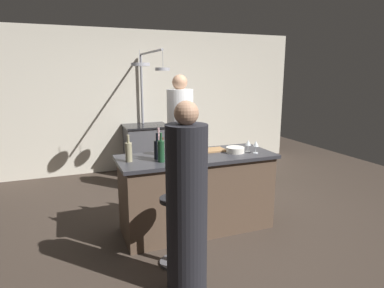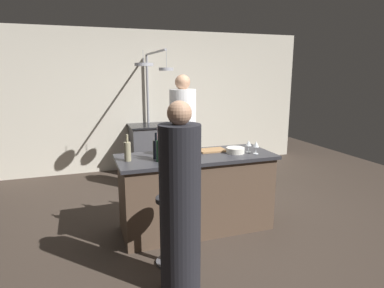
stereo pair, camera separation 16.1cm
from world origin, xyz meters
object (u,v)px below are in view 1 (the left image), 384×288
at_px(bar_stool_left, 174,228).
at_px(wine_glass_by_chef, 248,143).
at_px(wine_bottle_green, 161,151).
at_px(wine_bottle_white, 129,152).
at_px(potted_plant, 249,159).
at_px(mixing_bowl_steel, 176,150).
at_px(stove_range, 147,149).
at_px(cutting_board, 212,150).
at_px(wine_bottle_rose, 159,144).
at_px(wine_glass_near_right_guest, 256,144).
at_px(wine_bottle_dark, 157,149).
at_px(chef, 180,142).
at_px(guest_left, 187,207).
at_px(wine_bottle_amber, 190,141).
at_px(mixing_bowl_ceramic, 235,150).
at_px(pepper_mill, 162,147).

bearing_deg(bar_stool_left, wine_glass_by_chef, 25.95).
height_order(wine_bottle_green, wine_bottle_white, wine_bottle_green).
bearing_deg(potted_plant, mixing_bowl_steel, -142.98).
height_order(stove_range, wine_bottle_white, wine_bottle_white).
bearing_deg(wine_bottle_white, cutting_board, 7.36).
bearing_deg(cutting_board, stove_range, 96.17).
distance_m(bar_stool_left, wine_bottle_rose, 1.07).
distance_m(wine_bottle_green, wine_glass_near_right_guest, 1.14).
bearing_deg(wine_bottle_dark, chef, 59.24).
distance_m(guest_left, wine_glass_near_right_guest, 1.48).
bearing_deg(wine_glass_near_right_guest, wine_bottle_amber, 151.19).
height_order(chef, wine_bottle_green, chef).
bearing_deg(wine_bottle_dark, stove_range, 79.23).
distance_m(wine_bottle_rose, mixing_bowl_ceramic, 0.90).
bearing_deg(wine_bottle_green, wine_bottle_rose, 78.12).
height_order(bar_stool_left, wine_glass_by_chef, wine_glass_by_chef).
bearing_deg(wine_bottle_white, bar_stool_left, -65.15).
distance_m(wine_bottle_white, wine_glass_by_chef, 1.41).
relative_size(wine_bottle_amber, wine_bottle_rose, 1.03).
xyz_separation_m(bar_stool_left, guest_left, (-0.01, -0.39, 0.37)).
bearing_deg(wine_glass_by_chef, wine_bottle_rose, 163.45).
distance_m(cutting_board, mixing_bowl_ceramic, 0.29).
relative_size(cutting_board, wine_bottle_amber, 1.01).
xyz_separation_m(guest_left, pepper_mill, (0.13, 1.14, 0.26)).
height_order(stove_range, wine_bottle_dark, wine_bottle_dark).
bearing_deg(guest_left, mixing_bowl_ceramic, 44.68).
bearing_deg(bar_stool_left, wine_bottle_rose, 82.91).
xyz_separation_m(pepper_mill, wine_bottle_green, (-0.08, -0.25, 0.02)).
distance_m(guest_left, wine_bottle_amber, 1.35).
bearing_deg(stove_range, wine_bottle_dark, -100.77).
relative_size(guest_left, mixing_bowl_ceramic, 7.52).
bearing_deg(wine_glass_by_chef, bar_stool_left, -154.05).
distance_m(guest_left, wine_glass_by_chef, 1.49).
xyz_separation_m(chef, wine_bottle_green, (-0.64, -1.21, 0.19)).
xyz_separation_m(cutting_board, wine_glass_near_right_guest, (0.43, -0.30, 0.10)).
distance_m(cutting_board, wine_glass_by_chef, 0.44).
distance_m(pepper_mill, wine_glass_near_right_guest, 1.09).
distance_m(chef, cutting_board, 0.95).
height_order(wine_glass_near_right_guest, mixing_bowl_steel, wine_glass_near_right_guest).
bearing_deg(mixing_bowl_steel, wine_bottle_dark, -143.93).
distance_m(wine_bottle_white, mixing_bowl_steel, 0.64).
distance_m(guest_left, mixing_bowl_steel, 1.27).
relative_size(stove_range, potted_plant, 1.71).
height_order(wine_bottle_green, wine_glass_by_chef, wine_bottle_green).
height_order(wine_bottle_dark, wine_glass_near_right_guest, wine_bottle_dark).
distance_m(bar_stool_left, pepper_mill, 0.98).
height_order(wine_bottle_white, mixing_bowl_steel, wine_bottle_white).
bearing_deg(potted_plant, stove_range, 152.68).
height_order(stove_range, wine_glass_by_chef, wine_glass_by_chef).
bearing_deg(cutting_board, pepper_mill, -179.17).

